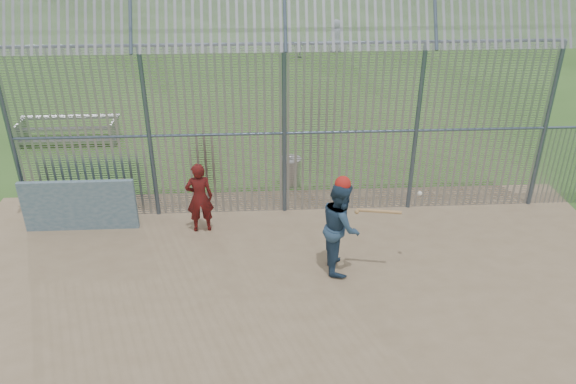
{
  "coord_description": "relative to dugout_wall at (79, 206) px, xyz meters",
  "views": [
    {
      "loc": [
        -0.57,
        -8.22,
        6.7
      ],
      "look_at": [
        0.0,
        2.0,
        1.3
      ],
      "focal_mm": 35.0,
      "sensor_mm": 36.0,
      "label": 1
    }
  ],
  "objects": [
    {
      "name": "ground",
      "position": [
        4.6,
        -2.9,
        -0.62
      ],
      "size": [
        120.0,
        120.0,
        0.0
      ],
      "primitive_type": "plane",
      "color": "#2D511E",
      "rests_on": "ground"
    },
    {
      "name": "dirt_infield",
      "position": [
        4.6,
        -3.4,
        -0.61
      ],
      "size": [
        14.0,
        10.0,
        0.02
      ],
      "primitive_type": "cube",
      "color": "#756047",
      "rests_on": "ground"
    },
    {
      "name": "dugout_wall",
      "position": [
        0.0,
        0.0,
        0.0
      ],
      "size": [
        2.5,
        0.12,
        1.2
      ],
      "primitive_type": "cube",
      "color": "#38566B",
      "rests_on": "dirt_infield"
    },
    {
      "name": "batter",
      "position": [
        5.58,
        -1.79,
        0.36
      ],
      "size": [
        0.73,
        0.94,
        1.91
      ],
      "primitive_type": "imported",
      "rotation": [
        0.0,
        0.0,
        1.56
      ],
      "color": "navy",
      "rests_on": "dirt_infield"
    },
    {
      "name": "onlooker",
      "position": [
        2.69,
        -0.19,
        0.22
      ],
      "size": [
        0.64,
        0.46,
        1.64
      ],
      "primitive_type": "imported",
      "rotation": [
        0.0,
        0.0,
        3.26
      ],
      "color": "maroon",
      "rests_on": "dirt_infield"
    },
    {
      "name": "bg_kid_standing",
      "position": [
        7.86,
        16.07,
        0.15
      ],
      "size": [
        0.9,
        0.78,
        1.55
      ],
      "primitive_type": "imported",
      "rotation": [
        0.0,
        0.0,
        3.61
      ],
      "color": "gray",
      "rests_on": "ground"
    },
    {
      "name": "bg_kid_seated",
      "position": [
        5.99,
        14.94,
        -0.12
      ],
      "size": [
        0.63,
        0.48,
        0.99
      ],
      "primitive_type": "imported",
      "rotation": [
        0.0,
        0.0,
        2.67
      ],
      "color": "slate",
      "rests_on": "ground"
    },
    {
      "name": "batting_gear",
      "position": [
        5.7,
        -1.81,
        1.22
      ],
      "size": [
        1.71,
        0.42,
        0.73
      ],
      "color": "#AF1C17",
      "rests_on": "ground"
    },
    {
      "name": "trash_can",
      "position": [
        4.83,
        1.99,
        -0.24
      ],
      "size": [
        0.56,
        0.56,
        0.82
      ],
      "color": "#919399",
      "rests_on": "ground"
    },
    {
      "name": "bleacher",
      "position": [
        -1.76,
        5.21,
        -0.21
      ],
      "size": [
        3.0,
        0.95,
        0.72
      ],
      "color": "gray",
      "rests_on": "ground"
    },
    {
      "name": "backstop_fence",
      "position": [
        6.41,
        0.53,
        1.74
      ],
      "size": [
        20.09,
        0.81,
        5.3
      ],
      "color": "#47566B",
      "rests_on": "ground"
    }
  ]
}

